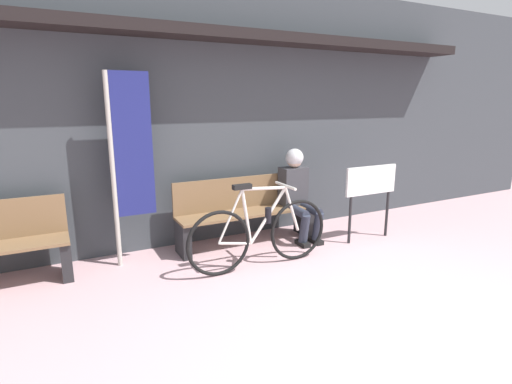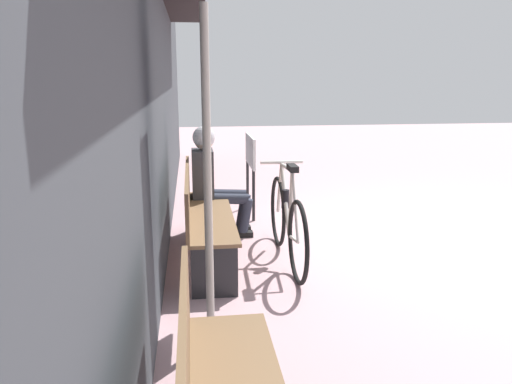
{
  "view_description": "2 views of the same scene",
  "coord_description": "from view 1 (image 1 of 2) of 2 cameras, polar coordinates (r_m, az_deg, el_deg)",
  "views": [
    {
      "loc": [
        -2.23,
        -1.76,
        1.77
      ],
      "look_at": [
        -0.16,
        2.27,
        0.72
      ],
      "focal_mm": 28.0,
      "sensor_mm": 36.0,
      "label": 1
    },
    {
      "loc": [
        -4.59,
        2.65,
        1.67
      ],
      "look_at": [
        -0.31,
        2.1,
        0.66
      ],
      "focal_mm": 35.0,
      "sensor_mm": 36.0,
      "label": 2
    }
  ],
  "objects": [
    {
      "name": "ground_plane",
      "position": [
        3.35,
        21.93,
        -19.94
      ],
      "size": [
        24.0,
        24.0,
        0.0
      ],
      "primitive_type": "plane",
      "color": "#C69EA3"
    },
    {
      "name": "storefront_wall",
      "position": [
        5.21,
        -1.91,
        11.82
      ],
      "size": [
        12.0,
        0.56,
        3.2
      ],
      "color": "#3D4247",
      "rests_on": "ground_plane"
    },
    {
      "name": "park_bench_near",
      "position": [
        5.0,
        -1.44,
        -3.0
      ],
      "size": [
        1.78,
        0.42,
        0.83
      ],
      "color": "brown",
      "rests_on": "ground_plane"
    },
    {
      "name": "bicycle",
      "position": [
        4.28,
        0.62,
        -5.84
      ],
      "size": [
        1.65,
        0.4,
        0.94
      ],
      "color": "black",
      "rests_on": "ground_plane"
    },
    {
      "name": "person_seated",
      "position": [
        5.16,
        5.9,
        0.57
      ],
      "size": [
        0.34,
        0.63,
        1.17
      ],
      "color": "#2D3342",
      "rests_on": "ground_plane"
    },
    {
      "name": "banner_pole",
      "position": [
        4.42,
        -17.92,
        5.25
      ],
      "size": [
        0.45,
        0.05,
        2.06
      ],
      "color": "#B7B2A8",
      "rests_on": "ground_plane"
    },
    {
      "name": "signboard",
      "position": [
        5.25,
        16.09,
        0.83
      ],
      "size": [
        0.78,
        0.04,
        0.97
      ],
      "color": "#232326",
      "rests_on": "ground_plane"
    }
  ]
}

